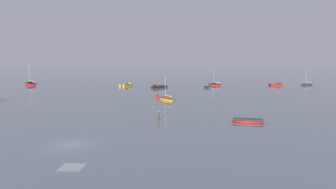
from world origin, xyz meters
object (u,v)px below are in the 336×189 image
Objects in this scene: sailboat_moored_0 at (307,85)px; motorboat_moored_3 at (157,87)px; rowboat_moored_0 at (207,88)px; rowboat_moored_1 at (248,121)px; motorboat_moored_0 at (127,85)px; motorboat_moored_1 at (277,85)px; sailboat_moored_3 at (30,84)px; sailboat_moored_2 at (215,85)px; sailboat_moored_1 at (166,99)px; mooring_post_near at (159,116)px; channel_buoy at (157,96)px.

sailboat_moored_0 is 0.96× the size of motorboat_moored_3.
rowboat_moored_1 reaches higher than rowboat_moored_0.
motorboat_moored_1 is (53.04, 4.68, -0.04)m from motorboat_moored_0.
rowboat_moored_1 is 88.37m from sailboat_moored_3.
sailboat_moored_0 reaches higher than motorboat_moored_0.
motorboat_moored_3 is at bearing -95.58° from motorboat_moored_0.
motorboat_moored_3 is (46.88, -7.50, -0.07)m from sailboat_moored_3.
motorboat_moored_3 is (-42.03, -10.30, 0.03)m from motorboat_moored_1.
motorboat_moored_3 is at bearing -7.45° from sailboat_moored_0.
motorboat_moored_1 is 22.19m from sailboat_moored_2.
motorboat_moored_1 is at bearing -77.09° from sailboat_moored_1.
motorboat_moored_0 is 31.17m from sailboat_moored_2.
sailboat_moored_1 is 1.01× the size of motorboat_moored_3.
motorboat_moored_1 is at bearing -139.15° from sailboat_moored_3.
motorboat_moored_3 is (-16.22, 0.08, 0.10)m from rowboat_moored_0.
rowboat_moored_1 is at bearing 40.64° from sailboat_moored_0.
sailboat_moored_1 is at bearing 90.46° from mooring_post_near.
channel_buoy is at bearing 98.49° from sailboat_moored_2.
rowboat_moored_1 is at bearing -59.64° from channel_buoy.
mooring_post_near is (-36.99, -61.82, 0.42)m from motorboat_moored_1.
sailboat_moored_3 reaches higher than sailboat_moored_1.
sailboat_moored_3 is at bearing 108.50° from motorboat_moored_0.
motorboat_moored_1 is at bearing -101.51° from rowboat_moored_1.
sailboat_moored_0 is 64.62m from sailboat_moored_1.
rowboat_moored_0 is 52.26m from rowboat_moored_1.
rowboat_moored_0 is 0.76× the size of motorboat_moored_3.
motorboat_moored_0 is at bearing -143.94° from sailboat_moored_3.
motorboat_moored_0 is 1.33× the size of rowboat_moored_1.
motorboat_moored_0 is at bearing 173.19° from motorboat_moored_1.
sailboat_moored_3 is 78.60m from mooring_post_near.
sailboat_moored_1 reaches higher than motorboat_moored_0.
sailboat_moored_0 is at bearing -137.83° from sailboat_moored_3.
sailboat_moored_3 is 5.14× the size of mooring_post_near.
channel_buoy is (13.39, -30.93, 0.17)m from motorboat_moored_0.
motorboat_moored_3 is (11.01, -5.62, -0.01)m from motorboat_moored_0.
sailboat_moored_0 is at bearing -82.80° from sailboat_moored_1.
mooring_post_near is at bearing 57.15° from motorboat_moored_3.
motorboat_moored_0 is at bearing 113.40° from channel_buoy.
motorboat_moored_1 is 27.82m from rowboat_moored_0.
sailboat_moored_2 is 22.26m from motorboat_moored_3.
motorboat_moored_1 is 3.54× the size of mooring_post_near.
motorboat_moored_3 is (-19.84, -10.08, 0.03)m from sailboat_moored_2.
channel_buoy is (-17.46, -35.39, 0.21)m from sailboat_moored_2.
rowboat_moored_1 is (-1.65, -62.38, -0.05)m from sailboat_moored_2.
motorboat_moored_0 is 12.36m from motorboat_moored_3.
sailboat_moored_1 is at bearing 20.40° from sailboat_moored_0.
sailboat_moored_3 reaches higher than motorboat_moored_1.
sailboat_moored_2 reaches higher than motorboat_moored_0.
mooring_post_near is at bearing -142.83° from motorboat_moored_0.
sailboat_moored_0 is 0.98× the size of sailboat_moored_2.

